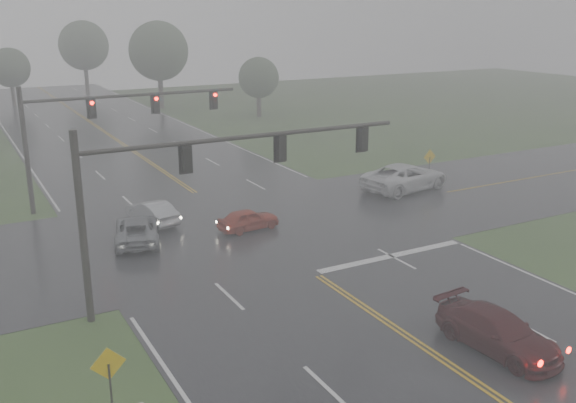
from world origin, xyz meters
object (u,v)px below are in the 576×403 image
sedan_silver (153,223)px  sedan_red (249,230)px  car_grey (138,242)px  signal_gantry_far (95,120)px  signal_gantry_near (192,175)px  sedan_maroon (496,349)px  pickup_white (405,190)px

sedan_silver → sedan_red: bearing=128.2°
car_grey → signal_gantry_far: bearing=-74.1°
car_grey → signal_gantry_near: (0.34, -7.95, 5.40)m
signal_gantry_near → signal_gantry_far: bearing=91.2°
sedan_red → sedan_silver: 5.70m
sedan_maroon → signal_gantry_near: 13.40m
pickup_white → sedan_red: bearing=90.5°
sedan_silver → car_grey: car_grey is taller
sedan_maroon → car_grey: sedan_maroon is taller
sedan_maroon → pickup_white: bearing=55.2°
sedan_red → sedan_silver: size_ratio=0.88×
car_grey → pickup_white: pickup_white is taller
pickup_white → signal_gantry_near: bearing=106.6°
sedan_silver → signal_gantry_near: signal_gantry_near is taller
sedan_maroon → car_grey: (-8.28, 17.30, 0.00)m
sedan_red → car_grey: size_ratio=0.73×
sedan_red → signal_gantry_near: 10.46m
sedan_red → sedan_silver: sedan_silver is taller
signal_gantry_far → sedan_maroon: bearing=-71.8°
pickup_white → car_grey: bearing=84.1°
sedan_silver → signal_gantry_far: (-1.65, 5.30, 5.35)m
sedan_maroon → signal_gantry_near: size_ratio=0.34×
pickup_white → signal_gantry_far: signal_gantry_far is taller
sedan_maroon → car_grey: bearing=110.5°
sedan_maroon → signal_gantry_near: signal_gantry_near is taller
pickup_white → signal_gantry_far: 20.74m
sedan_red → pickup_white: bearing=-85.1°
car_grey → sedan_red: bearing=-173.8°
sedan_silver → pickup_white: (17.28, -1.28, 0.00)m
car_grey → pickup_white: bearing=-160.1°
sedan_red → signal_gantry_far: size_ratio=0.26×
car_grey → sedan_silver: bearing=-106.3°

